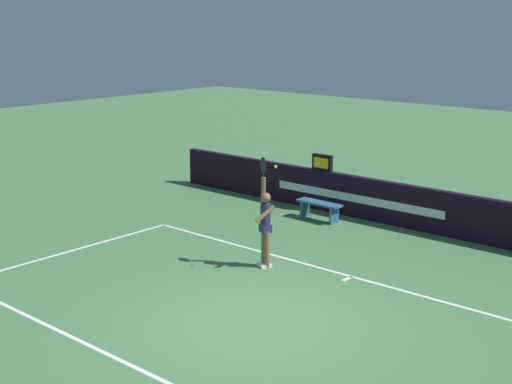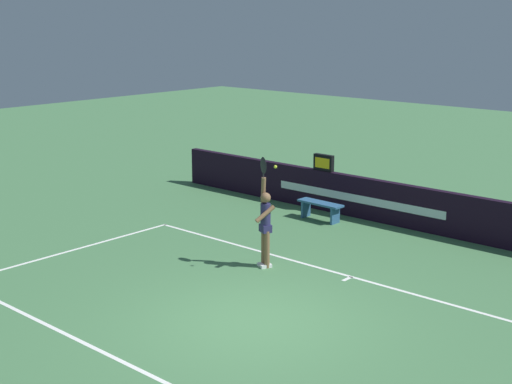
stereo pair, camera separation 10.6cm
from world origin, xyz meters
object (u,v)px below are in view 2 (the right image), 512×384
object	(u,v)px
speed_display	(324,163)
tennis_ball	(275,167)
tennis_player	(265,223)
courtside_bench_near	(320,207)

from	to	relation	value
speed_display	tennis_ball	xyz separation A→B (m)	(2.18, -4.58, 0.90)
speed_display	tennis_player	world-z (taller)	tennis_player
tennis_player	tennis_ball	bearing A→B (deg)	-15.58
speed_display	tennis_ball	bearing A→B (deg)	-64.56
tennis_player	tennis_ball	world-z (taller)	tennis_player
tennis_ball	tennis_player	bearing A→B (deg)	164.42
tennis_ball	courtside_bench_near	world-z (taller)	tennis_ball
speed_display	courtside_bench_near	distance (m)	1.41
courtside_bench_near	tennis_ball	bearing A→B (deg)	-66.50
speed_display	tennis_player	bearing A→B (deg)	-67.76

